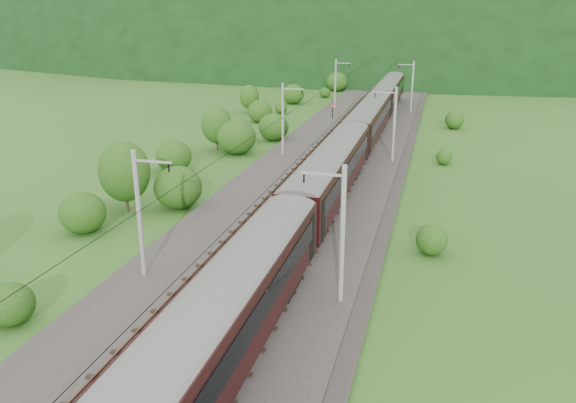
# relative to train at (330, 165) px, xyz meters

# --- Properties ---
(ground) EXTENTS (600.00, 600.00, 0.00)m
(ground) POSITION_rel_train_xyz_m (-2.40, -15.89, -3.79)
(ground) COLOR #29571B
(ground) RESTS_ON ground
(railbed) EXTENTS (14.00, 220.00, 0.30)m
(railbed) POSITION_rel_train_xyz_m (-2.40, -5.89, -3.64)
(railbed) COLOR #38332D
(railbed) RESTS_ON ground
(track_left) EXTENTS (2.40, 220.00, 0.27)m
(track_left) POSITION_rel_train_xyz_m (-4.80, -5.89, -3.42)
(track_left) COLOR #543524
(track_left) RESTS_ON railbed
(track_right) EXTENTS (2.40, 220.00, 0.27)m
(track_right) POSITION_rel_train_xyz_m (0.00, -5.89, -3.42)
(track_right) COLOR #543524
(track_right) RESTS_ON railbed
(catenary_left) EXTENTS (2.54, 192.28, 8.00)m
(catenary_left) POSITION_rel_train_xyz_m (-8.52, 16.11, 0.71)
(catenary_left) COLOR gray
(catenary_left) RESTS_ON railbed
(catenary_right) EXTENTS (2.54, 192.28, 8.00)m
(catenary_right) POSITION_rel_train_xyz_m (3.72, 16.11, 0.71)
(catenary_right) COLOR gray
(catenary_right) RESTS_ON railbed
(overhead_wires) EXTENTS (4.83, 198.00, 0.03)m
(overhead_wires) POSITION_rel_train_xyz_m (-2.40, -5.89, 3.31)
(overhead_wires) COLOR black
(overhead_wires) RESTS_ON ground
(mountain_main) EXTENTS (504.00, 360.00, 244.00)m
(mountain_main) POSITION_rel_train_xyz_m (-2.40, 244.11, -3.79)
(mountain_main) COLOR black
(mountain_main) RESTS_ON ground
(mountain_ridge) EXTENTS (336.00, 280.00, 132.00)m
(mountain_ridge) POSITION_rel_train_xyz_m (-122.40, 284.11, -3.79)
(mountain_ridge) COLOR black
(mountain_ridge) RESTS_ON ground
(train) EXTENTS (3.23, 179.53, 5.63)m
(train) POSITION_rel_train_xyz_m (0.00, 0.00, 0.00)
(train) COLOR black
(train) RESTS_ON ground
(hazard_post_near) EXTENTS (0.17, 0.17, 1.57)m
(hazard_post_near) POSITION_rel_train_xyz_m (-2.46, 44.22, -2.71)
(hazard_post_near) COLOR red
(hazard_post_near) RESTS_ON railbed
(hazard_post_far) EXTENTS (0.14, 0.14, 1.30)m
(hazard_post_far) POSITION_rel_train_xyz_m (-1.86, 49.33, -2.84)
(hazard_post_far) COLOR red
(hazard_post_far) RESTS_ON railbed
(signal) EXTENTS (0.22, 0.22, 1.97)m
(signal) POSITION_rel_train_xyz_m (-7.28, 39.12, -2.33)
(signal) COLOR black
(signal) RESTS_ON railbed
(vegetation_left) EXTENTS (12.96, 149.42, 6.77)m
(vegetation_left) POSITION_rel_train_xyz_m (-16.06, 5.53, -1.50)
(vegetation_left) COLOR #1C4512
(vegetation_left) RESTS_ON ground
(vegetation_right) EXTENTS (6.22, 99.10, 2.78)m
(vegetation_right) POSITION_rel_train_xyz_m (8.26, -19.75, -2.60)
(vegetation_right) COLOR #1C4512
(vegetation_right) RESTS_ON ground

